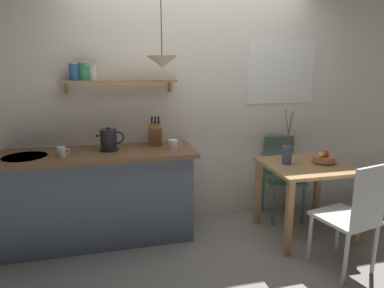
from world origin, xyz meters
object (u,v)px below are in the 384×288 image
at_px(coffee_mug_spare, 173,145).
at_px(pendant_lamp, 162,62).
at_px(twig_vase, 287,154).
at_px(electric_kettle, 109,140).
at_px(coffee_mug_by_sink, 62,152).
at_px(fruit_bowl, 323,158).
at_px(dining_chair_near, 354,214).
at_px(dining_table, 307,177).
at_px(knife_block, 155,134).
at_px(dining_chair_far, 281,173).

relative_size(coffee_mug_spare, pendant_lamp, 0.21).
bearing_deg(twig_vase, coffee_mug_spare, 169.50).
xyz_separation_m(electric_kettle, coffee_mug_by_sink, (-0.41, -0.13, -0.06)).
bearing_deg(electric_kettle, fruit_bowl, -10.37).
bearing_deg(fruit_bowl, dining_chair_near, -103.89).
bearing_deg(pendant_lamp, electric_kettle, 170.99).
relative_size(fruit_bowl, pendant_lamp, 0.34).
relative_size(twig_vase, pendant_lamp, 0.85).
bearing_deg(electric_kettle, dining_chair_near, -29.41).
xyz_separation_m(dining_table, twig_vase, (-0.20, 0.06, 0.23)).
height_order(coffee_mug_spare, pendant_lamp, pendant_lamp).
bearing_deg(coffee_mug_by_sink, coffee_mug_spare, 0.40).
bearing_deg(knife_block, fruit_bowl, -16.50).
height_order(electric_kettle, knife_block, knife_block).
xyz_separation_m(dining_table, knife_block, (-1.45, 0.48, 0.41)).
bearing_deg(dining_chair_near, electric_kettle, 150.59).
distance_m(fruit_bowl, electric_kettle, 2.12).
bearing_deg(dining_table, electric_kettle, 168.71).
xyz_separation_m(dining_chair_near, knife_block, (-1.45, 1.17, 0.50)).
xyz_separation_m(fruit_bowl, twig_vase, (-0.37, 0.06, 0.05)).
height_order(dining_chair_far, twig_vase, twig_vase).
xyz_separation_m(twig_vase, pendant_lamp, (-1.19, 0.24, 0.88)).
xyz_separation_m(dining_chair_far, twig_vase, (-0.18, -0.41, 0.34)).
distance_m(dining_chair_far, coffee_mug_by_sink, 2.34).
bearing_deg(electric_kettle, knife_block, 12.49).
bearing_deg(coffee_mug_spare, dining_table, -11.31).
bearing_deg(dining_table, coffee_mug_by_sink, 173.74).
bearing_deg(coffee_mug_spare, dining_chair_near, -36.16).
bearing_deg(electric_kettle, coffee_mug_spare, -11.24).
height_order(dining_chair_near, pendant_lamp, pendant_lamp).
distance_m(dining_chair_far, fruit_bowl, 0.58).
distance_m(dining_chair_far, electric_kettle, 1.95).
distance_m(electric_kettle, pendant_lamp, 0.89).
bearing_deg(coffee_mug_by_sink, pendant_lamp, 2.78).
bearing_deg(knife_block, coffee_mug_by_sink, -165.33).
bearing_deg(pendant_lamp, dining_chair_far, 7.04).
bearing_deg(coffee_mug_spare, knife_block, 123.38).
height_order(knife_block, coffee_mug_by_sink, knife_block).
bearing_deg(coffee_mug_spare, pendant_lamp, 156.42).
xyz_separation_m(electric_kettle, pendant_lamp, (0.51, -0.08, 0.72)).
bearing_deg(fruit_bowl, twig_vase, 171.40).
xyz_separation_m(knife_block, coffee_mug_spare, (0.14, -0.22, -0.07)).
xyz_separation_m(dining_chair_far, electric_kettle, (-1.88, -0.09, 0.50)).
bearing_deg(knife_block, dining_chair_near, -38.98).
height_order(electric_kettle, coffee_mug_spare, electric_kettle).
xyz_separation_m(dining_chair_far, fruit_bowl, (0.19, -0.47, 0.29)).
bearing_deg(twig_vase, pendant_lamp, 168.49).
xyz_separation_m(fruit_bowl, coffee_mug_spare, (-1.47, 0.26, 0.16)).
bearing_deg(electric_kettle, coffee_mug_by_sink, -162.98).
relative_size(dining_table, dining_chair_far, 0.91).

